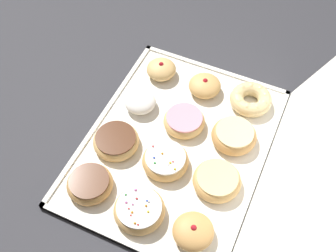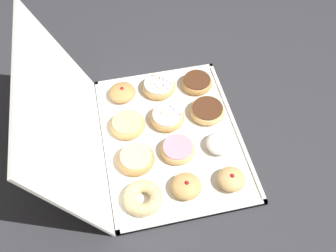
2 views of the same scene
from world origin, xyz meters
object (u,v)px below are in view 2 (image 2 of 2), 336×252
chocolate_frosted_donut_2 (207,111)px  glazed_ring_donut_9 (136,159)px  jelly_filled_donut_11 (122,92)px  sprinkle_donut_6 (166,117)px  cruller_donut_8 (143,198)px  glazed_ring_donut_10 (128,124)px  jelly_filled_donut_0 (231,179)px  sprinkle_donut_7 (159,86)px  pink_frosted_donut_5 (178,149)px  jelly_filled_donut_4 (187,186)px  donut_box (172,137)px  chocolate_frosted_donut_3 (197,82)px  powdered_filled_donut_1 (219,143)px

chocolate_frosted_donut_2 → glazed_ring_donut_9: size_ratio=1.01×
glazed_ring_donut_9 → jelly_filled_donut_11: bearing=0.4°
sprinkle_donut_6 → jelly_filled_donut_11: jelly_filled_donut_11 is taller
sprinkle_donut_6 → cruller_donut_8: bearing=154.8°
cruller_donut_8 → glazed_ring_donut_10: size_ratio=0.98×
jelly_filled_donut_0 → jelly_filled_donut_11: (0.41, 0.27, -0.00)m
sprinkle_donut_7 → jelly_filled_donut_11: jelly_filled_donut_11 is taller
pink_frosted_donut_5 → sprinkle_donut_6: sprinkle_donut_6 is taller
pink_frosted_donut_5 → chocolate_frosted_donut_2: bearing=-45.7°
jelly_filled_donut_0 → glazed_ring_donut_10: 0.38m
jelly_filled_donut_4 → sprinkle_donut_6: bearing=1.2°
jelly_filled_donut_0 → jelly_filled_donut_11: 0.48m
jelly_filled_donut_4 → sprinkle_donut_6: 0.26m
donut_box → glazed_ring_donut_9: size_ratio=4.98×
jelly_filled_donut_0 → chocolate_frosted_donut_2: 0.27m
pink_frosted_donut_5 → glazed_ring_donut_9: 0.13m
cruller_donut_8 → jelly_filled_donut_0: bearing=-89.6°
donut_box → chocolate_frosted_donut_3: 0.24m
glazed_ring_donut_10 → glazed_ring_donut_9: bearing=-177.9°
donut_box → pink_frosted_donut_5: 0.07m
chocolate_frosted_donut_3 → glazed_ring_donut_10: bearing=116.0°
sprinkle_donut_6 → glazed_ring_donut_10: (-0.00, 0.13, -0.00)m
cruller_donut_8 → glazed_ring_donut_9: size_ratio=0.98×
chocolate_frosted_donut_3 → sprinkle_donut_7: 0.14m
pink_frosted_donut_5 → sprinkle_donut_6: 0.13m
powdered_filled_donut_1 → chocolate_frosted_donut_3: (0.27, 0.00, -0.00)m
powdered_filled_donut_1 → pink_frosted_donut_5: size_ratio=0.77×
powdered_filled_donut_1 → jelly_filled_donut_11: jelly_filled_donut_11 is taller
donut_box → sprinkle_donut_6: (0.07, 0.00, 0.02)m
glazed_ring_donut_9 → donut_box: bearing=-60.6°
powdered_filled_donut_1 → glazed_ring_donut_10: size_ratio=0.73×
jelly_filled_donut_0 → jelly_filled_donut_11: jelly_filled_donut_0 is taller
chocolate_frosted_donut_2 → cruller_donut_8: size_ratio=1.03×
chocolate_frosted_donut_3 → jelly_filled_donut_4: jelly_filled_donut_4 is taller
donut_box → cruller_donut_8: cruller_donut_8 is taller
chocolate_frosted_donut_2 → donut_box: bearing=115.0°
chocolate_frosted_donut_3 → donut_box: bearing=145.2°
sprinkle_donut_7 → jelly_filled_donut_11: size_ratio=1.28×
powdered_filled_donut_1 → glazed_ring_donut_9: powdered_filled_donut_1 is taller
cruller_donut_8 → jelly_filled_donut_11: bearing=-0.0°
chocolate_frosted_donut_2 → glazed_ring_donut_9: bearing=117.2°
donut_box → powdered_filled_donut_1: size_ratio=6.82×
chocolate_frosted_donut_2 → jelly_filled_donut_4: 0.29m
sprinkle_donut_7 → sprinkle_donut_6: bearing=178.2°
chocolate_frosted_donut_2 → cruller_donut_8: (-0.27, 0.27, 0.00)m
chocolate_frosted_donut_2 → glazed_ring_donut_10: size_ratio=1.01×
jelly_filled_donut_0 → sprinkle_donut_7: bearing=18.2°
powdered_filled_donut_1 → sprinkle_donut_7: size_ratio=0.71×
jelly_filled_donut_11 → jelly_filled_donut_0: bearing=-146.8°
donut_box → jelly_filled_donut_4: size_ratio=6.48×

